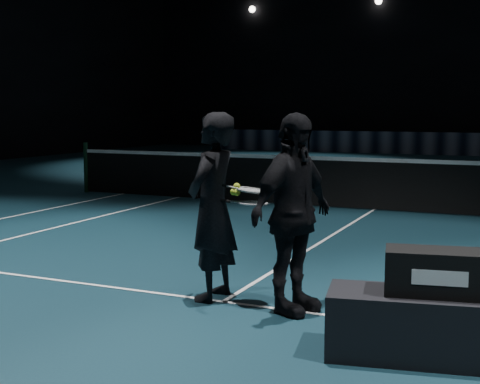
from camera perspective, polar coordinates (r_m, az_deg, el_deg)
The scene contains 15 objects.
floor at distance 12.44m, azimuth 11.36°, elevation -1.51°, with size 36.00×36.00×0.00m, color #0D222F.
wall_back at distance 30.29m, azimuth 19.35°, elevation 12.74°, with size 30.00×30.00×0.00m, color black.
court_lines at distance 12.44m, azimuth 11.36°, elevation -1.49°, with size 10.98×23.78×0.01m, color white, non-canonical shape.
net_post_left at distance 15.11m, azimuth -13.00°, elevation 2.06°, with size 0.10×0.10×1.10m, color black.
net_mesh at distance 12.38m, azimuth 11.41°, elevation 0.55°, with size 12.80×0.02×0.86m, color black.
net_tape at distance 12.33m, azimuth 11.46°, elevation 2.69°, with size 12.80×0.03×0.07m, color white.
sponsor_backdrop at distance 27.67m, azimuth 18.52°, elevation 3.89°, with size 22.00×0.15×0.90m, color black.
player_bench at distance 5.21m, azimuth 16.78°, elevation -11.00°, with size 1.65×0.55×0.49m, color black.
racket_bag at distance 5.10m, azimuth 16.94°, elevation -6.59°, with size 0.82×0.35×0.33m, color black.
bag_signature at distance 4.92m, azimuth 16.68°, elevation -7.06°, with size 0.38×0.00×0.11m, color white.
player_a at distance 6.41m, azimuth -2.35°, elevation -1.27°, with size 0.66×0.43×1.81m, color black.
player_b at distance 6.00m, azimuth 4.50°, elevation -1.87°, with size 1.06×0.44×1.81m, color black.
racket_lower at distance 6.17m, azimuth 1.16°, elevation -0.97°, with size 0.68×0.22×0.03m, color black, non-canonical shape.
racket_upper at distance 6.22m, azimuth 0.94°, elevation 0.16°, with size 0.68×0.22×0.03m, color black, non-canonical shape.
tennis_balls at distance 6.26m, azimuth -0.37°, elevation 0.14°, with size 0.12×0.10×0.12m, color #CAE02F, non-canonical shape.
Camera 1 is at (2.68, -12.00, 1.84)m, focal length 50.00 mm.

